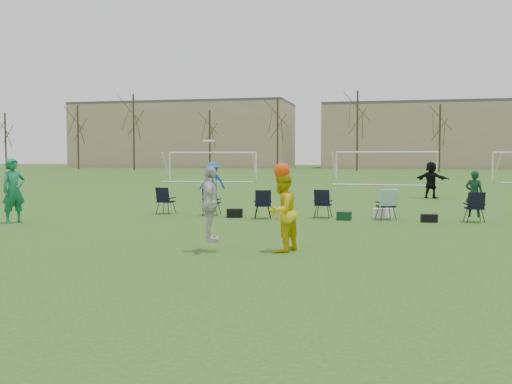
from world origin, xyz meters
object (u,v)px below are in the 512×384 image
(fielder_black, at_px, (431,180))
(center_contest, at_px, (254,208))
(goal_mid, at_px, (386,159))
(fielder_blue, at_px, (212,182))
(fielder_green_near, at_px, (14,191))
(goal_left, at_px, (212,158))

(fielder_black, relative_size, center_contest, 0.75)
(fielder_black, height_order, goal_mid, goal_mid)
(fielder_blue, bearing_deg, fielder_green_near, 35.56)
(center_contest, relative_size, goal_left, 0.33)
(fielder_green_near, xyz_separation_m, goal_mid, (11.36, 27.59, 0.91))
(fielder_black, relative_size, goal_mid, 0.25)
(fielder_green_near, bearing_deg, fielder_blue, 5.89)
(fielder_black, distance_m, goal_left, 22.60)
(fielder_blue, xyz_separation_m, center_contest, (4.85, -12.62, 0.05))
(fielder_blue, bearing_deg, goal_left, -104.97)
(fielder_green_near, xyz_separation_m, fielder_blue, (3.71, 9.04, -0.10))
(fielder_blue, height_order, center_contest, center_contest)
(goal_left, xyz_separation_m, goal_mid, (14.00, -2.00, 0.00))
(fielder_black, xyz_separation_m, goal_left, (-16.22, 15.70, 1.01))
(fielder_green_near, bearing_deg, goal_left, 33.29)
(fielder_green_near, bearing_deg, fielder_black, -16.19)
(fielder_green_near, height_order, goal_left, goal_left)
(goal_mid, bearing_deg, goal_left, 175.87)
(fielder_blue, distance_m, goal_left, 21.52)
(fielder_black, bearing_deg, fielder_blue, 55.14)
(fielder_black, bearing_deg, goal_left, -15.02)
(fielder_blue, relative_size, goal_left, 0.25)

